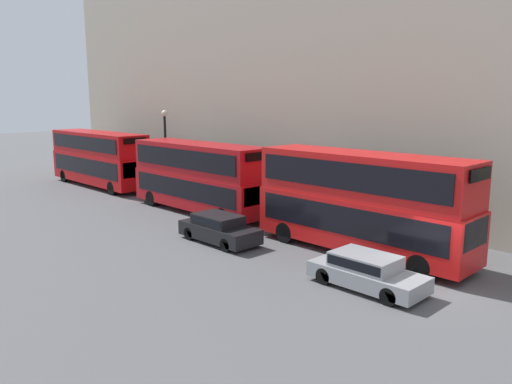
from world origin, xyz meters
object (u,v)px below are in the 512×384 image
object	(u,v)px
bus_leading	(361,199)
car_hatchback	(219,228)
car_dark_sedan	(366,270)
bus_third_in_queue	(99,157)
bus_second_in_queue	(199,174)

from	to	relation	value
bus_leading	car_hatchback	size ratio (longest dim) A/B	2.37
bus_leading	car_hatchback	xyz separation A→B (m)	(-3.40, 5.77, -1.77)
bus_leading	car_dark_sedan	bearing A→B (deg)	-142.66
car_dark_sedan	bus_third_in_queue	bearing A→B (deg)	82.85
bus_third_in_queue	bus_leading	bearing A→B (deg)	-90.00
bus_second_in_queue	car_dark_sedan	world-z (taller)	bus_second_in_queue
bus_second_in_queue	car_hatchback	xyz separation A→B (m)	(-3.40, -5.89, -1.61)
bus_second_in_queue	bus_third_in_queue	size ratio (longest dim) A/B	0.92
bus_second_in_queue	car_hatchback	world-z (taller)	bus_second_in_queue
bus_second_in_queue	car_dark_sedan	xyz separation A→B (m)	(-3.40, -14.26, -1.65)
bus_leading	bus_third_in_queue	size ratio (longest dim) A/B	0.90
bus_second_in_queue	bus_third_in_queue	bearing A→B (deg)	90.00
bus_third_in_queue	car_hatchback	size ratio (longest dim) A/B	2.63
car_hatchback	bus_leading	bearing A→B (deg)	-59.50
bus_leading	car_dark_sedan	xyz separation A→B (m)	(-3.40, -2.59, -1.80)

